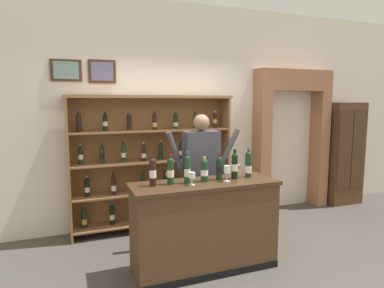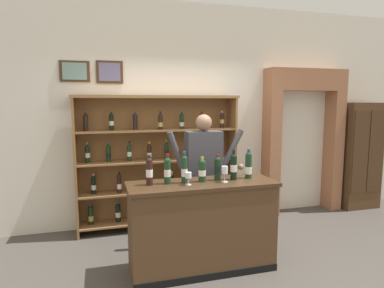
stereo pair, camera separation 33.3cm
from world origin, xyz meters
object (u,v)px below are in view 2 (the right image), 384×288
at_px(tasting_bottle_bianco, 149,171).
at_px(wine_glass_right, 225,171).
at_px(wine_shelf, 158,158).
at_px(tasting_counter, 202,226).
at_px(shopkeeper, 204,165).
at_px(tasting_bottle_super_tuscan, 167,170).
at_px(tasting_bottle_prosecco, 248,165).
at_px(wine_glass_spare, 188,176).
at_px(side_cabinet, 360,156).
at_px(tasting_bottle_brunello, 184,169).
at_px(tasting_bottle_grappa, 202,170).
at_px(tasting_bottle_riserva, 218,168).
at_px(tasting_bottle_vin_santo, 234,166).

relative_size(tasting_bottle_bianco, wine_glass_right, 1.80).
distance_m(wine_shelf, wine_glass_right, 1.53).
distance_m(wine_shelf, tasting_counter, 1.52).
xyz_separation_m(shopkeeper, tasting_bottle_super_tuscan, (-0.58, -0.56, 0.09)).
bearing_deg(tasting_bottle_prosecco, wine_glass_spare, -171.27).
xyz_separation_m(side_cabinet, tasting_bottle_brunello, (-3.48, -1.31, 0.22)).
relative_size(tasting_counter, shopkeeper, 0.95).
bearing_deg(tasting_bottle_prosecco, shopkeeper, 121.84).
xyz_separation_m(tasting_counter, tasting_bottle_bianco, (-0.56, 0.04, 0.64)).
bearing_deg(tasting_bottle_grappa, tasting_bottle_riserva, 5.12).
relative_size(side_cabinet, tasting_bottle_riserva, 6.33).
height_order(tasting_bottle_riserva, wine_glass_right, tasting_bottle_riserva).
height_order(tasting_bottle_bianco, tasting_bottle_riserva, tasting_bottle_bianco).
xyz_separation_m(wine_shelf, tasting_bottle_super_tuscan, (-0.14, -1.35, 0.11)).
height_order(side_cabinet, shopkeeper, side_cabinet).
height_order(tasting_bottle_brunello, wine_glass_spare, tasting_bottle_brunello).
distance_m(tasting_bottle_super_tuscan, tasting_bottle_prosecco, 0.93).
bearing_deg(tasting_bottle_vin_santo, side_cabinet, 24.25).
relative_size(tasting_bottle_grappa, tasting_bottle_vin_santo, 0.81).
height_order(side_cabinet, tasting_bottle_vin_santo, side_cabinet).
relative_size(wine_glass_spare, wine_glass_right, 0.77).
distance_m(tasting_bottle_riserva, wine_glass_right, 0.11).
height_order(tasting_bottle_grappa, wine_glass_spare, tasting_bottle_grappa).
bearing_deg(tasting_bottle_grappa, tasting_bottle_prosecco, 1.38).
height_order(side_cabinet, tasting_bottle_brunello, side_cabinet).
height_order(shopkeeper, tasting_bottle_brunello, shopkeeper).
distance_m(tasting_counter, tasting_bottle_bianco, 0.86).
height_order(tasting_bottle_vin_santo, wine_glass_spare, tasting_bottle_vin_santo).
bearing_deg(tasting_bottle_bianco, wine_glass_spare, -15.48).
distance_m(tasting_counter, shopkeeper, 0.85).
relative_size(tasting_counter, wine_glass_spare, 11.90).
xyz_separation_m(tasting_counter, shopkeeper, (0.21, 0.61, 0.55)).
relative_size(tasting_counter, tasting_bottle_vin_santo, 4.78).
bearing_deg(tasting_bottle_grappa, wine_shelf, 99.86).
height_order(tasting_counter, tasting_bottle_bianco, tasting_bottle_bianco).
bearing_deg(tasting_bottle_brunello, side_cabinet, 20.60).
relative_size(tasting_bottle_brunello, wine_glass_right, 1.96).
bearing_deg(tasting_bottle_bianco, tasting_bottle_brunello, -1.69).
height_order(tasting_bottle_riserva, tasting_bottle_prosecco, tasting_bottle_prosecco).
xyz_separation_m(wine_shelf, tasting_bottle_bianco, (-0.33, -1.36, 0.11)).
height_order(tasting_bottle_grappa, tasting_bottle_vin_santo, tasting_bottle_vin_santo).
relative_size(shopkeeper, tasting_bottle_grappa, 6.20).
bearing_deg(tasting_bottle_prosecco, tasting_bottle_riserva, 179.49).
distance_m(shopkeeper, tasting_bottle_riserva, 0.56).
bearing_deg(wine_glass_spare, tasting_counter, 20.54).
bearing_deg(tasting_bottle_bianco, tasting_bottle_prosecco, 0.28).
bearing_deg(tasting_bottle_super_tuscan, wine_shelf, 83.98).
bearing_deg(wine_glass_spare, tasting_bottle_grappa, 28.57).
bearing_deg(tasting_bottle_prosecco, tasting_bottle_grappa, -178.62).
height_order(tasting_counter, shopkeeper, shopkeeper).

